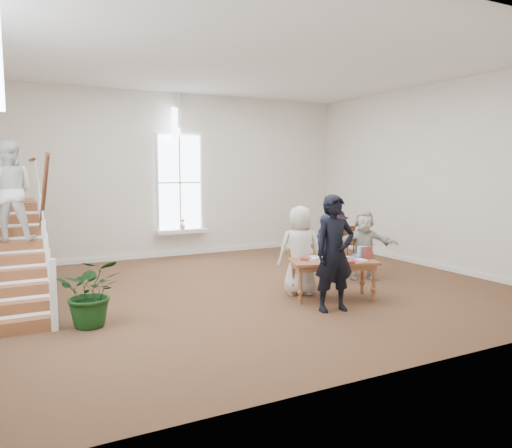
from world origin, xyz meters
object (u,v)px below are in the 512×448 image
elderly_woman (300,250)px  floor_plant (92,292)px  library_table (333,264)px  woman_cluster_b (335,242)px  woman_cluster_a (325,248)px  side_chair (350,240)px  person_yellow (299,249)px  police_officer (335,253)px  woman_cluster_c (364,245)px

elderly_woman → floor_plant: bearing=22.2°
library_table → woman_cluster_b: woman_cluster_b is taller
woman_cluster_a → elderly_woman: bearing=138.0°
library_table → side_chair: bearing=67.3°
elderly_woman → person_yellow: size_ratio=1.09×
person_yellow → woman_cluster_a: 0.77m
library_table → person_yellow: (-0.06, 1.10, 0.14)m
person_yellow → side_chair: person_yellow is taller
woman_cluster_b → floor_plant: woman_cluster_b is taller
woman_cluster_a → woman_cluster_b: woman_cluster_b is taller
woman_cluster_b → floor_plant: 5.75m
library_table → police_officer: 0.87m
elderly_woman → woman_cluster_a: elderly_woman is taller
library_table → elderly_woman: elderly_woman is taller
woman_cluster_a → woman_cluster_b: (0.60, 0.45, 0.03)m
woman_cluster_c → side_chair: size_ratio=1.79×
police_officer → side_chair: (3.49, 4.01, -0.53)m
elderly_woman → side_chair: bearing=-121.6°
woman_cluster_a → side_chair: woman_cluster_a is taller
police_officer → side_chair: police_officer is taller
elderly_woman → floor_plant: elderly_woman is taller
floor_plant → side_chair: bearing=22.0°
library_table → person_yellow: 1.11m
person_yellow → floor_plant: size_ratio=1.47×
police_officer → elderly_woman: 1.26m
woman_cluster_a → side_chair: 3.15m
woman_cluster_c → person_yellow: bearing=-152.8°
library_table → floor_plant: 4.32m
library_table → floor_plant: bearing=-165.9°
side_chair → elderly_woman: bearing=-125.1°
elderly_woman → floor_plant: size_ratio=1.60×
woman_cluster_b → side_chair: woman_cluster_b is taller
library_table → elderly_woman: size_ratio=1.01×
library_table → woman_cluster_b: 2.14m
person_yellow → floor_plant: bearing=15.7°
elderly_woman → floor_plant: (-3.94, -0.20, -0.33)m
woman_cluster_a → woman_cluster_b: bearing=-36.9°
library_table → woman_cluster_c: bearing=52.8°
woman_cluster_b → floor_plant: bearing=-45.5°
police_officer → woman_cluster_c: size_ratio=1.30×
floor_plant → woman_cluster_c: bearing=6.3°
police_officer → elderly_woman: size_ratio=1.16×
person_yellow → floor_plant: person_yellow is taller
police_officer → woman_cluster_a: 2.24m
library_table → elderly_woman: (-0.36, 0.60, 0.21)m
woman_cluster_a → floor_plant: (-5.00, -0.86, -0.19)m
elderly_woman → library_table: bearing=140.1°
elderly_woman → woman_cluster_c: size_ratio=1.12×
woman_cluster_b → woman_cluster_a: bearing=-21.8°
side_chair → floor_plant: bearing=-142.3°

